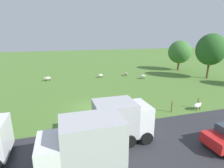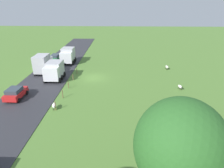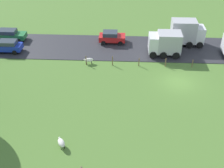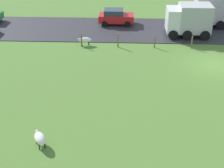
% 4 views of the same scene
% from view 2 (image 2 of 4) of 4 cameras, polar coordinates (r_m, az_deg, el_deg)
% --- Properties ---
extents(ground_plane, '(160.00, 160.00, 0.00)m').
position_cam_2_polar(ground_plane, '(35.46, -5.36, 1.81)').
color(ground_plane, '#517A33').
extents(road_strip, '(8.00, 80.00, 0.06)m').
position_cam_2_polar(road_strip, '(37.53, -18.61, 1.93)').
color(road_strip, '#2D2D33').
rests_on(road_strip, ground_plane).
extents(sheep_0, '(1.20, 1.00, 0.78)m').
position_cam_2_polar(sheep_0, '(25.18, 17.24, -7.56)').
color(sheep_0, white).
rests_on(sheep_0, ground_plane).
extents(sheep_1, '(0.68, 1.23, 0.80)m').
position_cam_2_polar(sheep_1, '(41.31, 16.13, 4.93)').
color(sheep_1, beige).
rests_on(sheep_1, ground_plane).
extents(sheep_2, '(0.79, 1.32, 0.79)m').
position_cam_2_polar(sheep_2, '(26.22, -16.93, -6.14)').
color(sheep_2, white).
rests_on(sheep_2, ground_plane).
extents(sheep_3, '(0.72, 1.16, 0.73)m').
position_cam_2_polar(sheep_3, '(32.42, 19.74, -0.73)').
color(sheep_3, silver).
rests_on(sheep_3, ground_plane).
extents(sheep_4, '(1.09, 0.54, 0.74)m').
position_cam_2_polar(sheep_4, '(27.98, 22.64, -5.17)').
color(sheep_4, beige).
rests_on(sheep_4, ground_plane).
extents(tree_0, '(5.31, 5.31, 8.38)m').
position_cam_2_polar(tree_0, '(12.06, 19.58, -17.09)').
color(tree_0, brown).
rests_on(tree_0, ground_plane).
extents(fence_post_0, '(0.12, 0.12, 1.08)m').
position_cam_2_polar(fence_post_0, '(37.89, -10.47, 3.83)').
color(fence_post_0, brown).
rests_on(fence_post_0, ground_plane).
extents(fence_post_1, '(0.12, 0.12, 1.17)m').
position_cam_2_polar(fence_post_1, '(34.76, -11.60, 1.99)').
color(fence_post_1, brown).
rests_on(fence_post_1, ground_plane).
extents(fence_post_2, '(0.12, 0.12, 1.12)m').
position_cam_2_polar(fence_post_2, '(31.71, -12.94, -0.32)').
color(fence_post_2, brown).
rests_on(fence_post_2, ground_plane).
extents(fence_post_3, '(0.12, 0.12, 1.29)m').
position_cam_2_polar(fence_post_3, '(28.70, -14.59, -2.91)').
color(fence_post_3, brown).
rests_on(fence_post_3, ground_plane).
extents(fence_post_4, '(0.12, 0.12, 1.25)m').
position_cam_2_polar(fence_post_4, '(25.85, -16.60, -6.31)').
color(fence_post_4, brown).
rests_on(fence_post_4, ground_plane).
extents(truck_0, '(2.64, 4.67, 3.68)m').
position_cam_2_polar(truck_0, '(39.45, -19.97, 5.77)').
color(truck_0, white).
rests_on(truck_0, road_strip).
extents(truck_1, '(2.89, 4.08, 3.38)m').
position_cam_2_polar(truck_1, '(44.58, -13.09, 8.34)').
color(truck_1, white).
rests_on(truck_1, road_strip).
extents(truck_2, '(2.85, 4.30, 3.17)m').
position_cam_2_polar(truck_2, '(35.40, -16.92, 3.87)').
color(truck_2, white).
rests_on(truck_2, road_strip).
extents(car_1, '(2.20, 3.84, 1.66)m').
position_cam_2_polar(car_1, '(30.81, -26.94, -2.40)').
color(car_1, red).
rests_on(car_1, road_strip).
extents(car_4, '(2.02, 4.52, 1.50)m').
position_cam_2_polar(car_4, '(47.70, -16.59, 7.71)').
color(car_4, '#237238').
rests_on(car_4, road_strip).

